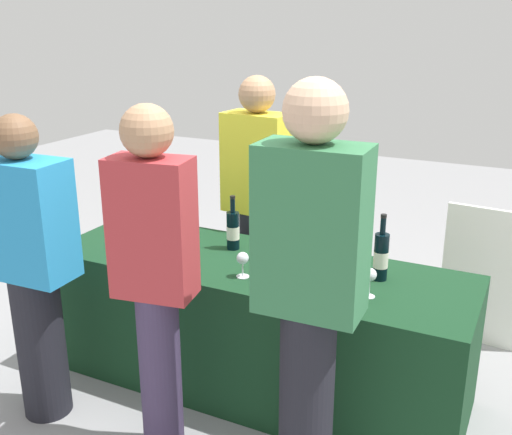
{
  "coord_description": "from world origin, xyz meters",
  "views": [
    {
      "loc": [
        1.28,
        -2.6,
        1.94
      ],
      "look_at": [
        0.0,
        0.0,
        0.97
      ],
      "focal_mm": 42.34,
      "sensor_mm": 36.0,
      "label": 1
    }
  ],
  "objects_px": {
    "guest_0": "(31,264)",
    "menu_board": "(483,277)",
    "wine_glass_1": "(171,239)",
    "guest_2": "(310,289)",
    "wine_bottle_3": "(276,239)",
    "wine_bottle_0": "(158,216)",
    "wine_glass_2": "(243,260)",
    "wine_bottle_4": "(294,244)",
    "guest_1": "(155,273)",
    "wine_bottle_5": "(336,250)",
    "wine_bottle_6": "(381,256)",
    "wine_glass_0": "(125,230)",
    "server_pouring": "(257,199)",
    "wine_bottle_2": "(233,230)",
    "wine_glass_3": "(370,276)",
    "wine_bottle_1": "(182,221)"
  },
  "relations": [
    {
      "from": "guest_0",
      "to": "menu_board",
      "type": "xyz_separation_m",
      "value": [
        1.89,
        1.72,
        -0.38
      ]
    },
    {
      "from": "wine_glass_1",
      "to": "guest_2",
      "type": "height_order",
      "value": "guest_2"
    },
    {
      "from": "wine_bottle_3",
      "to": "wine_bottle_0",
      "type": "bearing_deg",
      "value": 174.67
    },
    {
      "from": "wine_glass_2",
      "to": "menu_board",
      "type": "distance_m",
      "value": 1.63
    },
    {
      "from": "wine_bottle_4",
      "to": "wine_glass_1",
      "type": "bearing_deg",
      "value": -161.53
    },
    {
      "from": "guest_1",
      "to": "guest_2",
      "type": "bearing_deg",
      "value": -6.46
    },
    {
      "from": "wine_bottle_5",
      "to": "guest_2",
      "type": "distance_m",
      "value": 0.74
    },
    {
      "from": "wine_bottle_6",
      "to": "guest_1",
      "type": "relative_size",
      "value": 0.21
    },
    {
      "from": "wine_bottle_3",
      "to": "menu_board",
      "type": "relative_size",
      "value": 0.37
    },
    {
      "from": "wine_glass_0",
      "to": "server_pouring",
      "type": "bearing_deg",
      "value": 55.63
    },
    {
      "from": "wine_bottle_0",
      "to": "menu_board",
      "type": "bearing_deg",
      "value": 26.65
    },
    {
      "from": "wine_bottle_2",
      "to": "server_pouring",
      "type": "distance_m",
      "value": 0.46
    },
    {
      "from": "wine_glass_2",
      "to": "wine_glass_3",
      "type": "relative_size",
      "value": 0.92
    },
    {
      "from": "wine_bottle_6",
      "to": "wine_glass_0",
      "type": "height_order",
      "value": "wine_bottle_6"
    },
    {
      "from": "wine_glass_0",
      "to": "menu_board",
      "type": "distance_m",
      "value": 2.15
    },
    {
      "from": "wine_glass_0",
      "to": "guest_0",
      "type": "xyz_separation_m",
      "value": [
        -0.11,
        -0.58,
        -0.01
      ]
    },
    {
      "from": "wine_glass_1",
      "to": "guest_2",
      "type": "xyz_separation_m",
      "value": [
        0.97,
        -0.5,
        0.13
      ]
    },
    {
      "from": "wine_bottle_5",
      "to": "wine_glass_2",
      "type": "bearing_deg",
      "value": -144.67
    },
    {
      "from": "wine_glass_1",
      "to": "server_pouring",
      "type": "height_order",
      "value": "server_pouring"
    },
    {
      "from": "wine_bottle_1",
      "to": "wine_bottle_6",
      "type": "xyz_separation_m",
      "value": [
        1.16,
        -0.04,
        0.01
      ]
    },
    {
      "from": "wine_bottle_3",
      "to": "server_pouring",
      "type": "height_order",
      "value": "server_pouring"
    },
    {
      "from": "wine_glass_0",
      "to": "guest_1",
      "type": "relative_size",
      "value": 0.09
    },
    {
      "from": "wine_bottle_3",
      "to": "menu_board",
      "type": "height_order",
      "value": "wine_bottle_3"
    },
    {
      "from": "server_pouring",
      "to": "menu_board",
      "type": "height_order",
      "value": "server_pouring"
    },
    {
      "from": "wine_bottle_0",
      "to": "wine_glass_2",
      "type": "bearing_deg",
      "value": -24.89
    },
    {
      "from": "wine_bottle_6",
      "to": "guest_0",
      "type": "distance_m",
      "value": 1.68
    },
    {
      "from": "wine_glass_3",
      "to": "wine_glass_1",
      "type": "bearing_deg",
      "value": -179.76
    },
    {
      "from": "wine_bottle_2",
      "to": "server_pouring",
      "type": "bearing_deg",
      "value": 99.37
    },
    {
      "from": "wine_bottle_6",
      "to": "wine_glass_3",
      "type": "xyz_separation_m",
      "value": [
        0.01,
        -0.22,
        -0.02
      ]
    },
    {
      "from": "server_pouring",
      "to": "wine_bottle_5",
      "type": "bearing_deg",
      "value": 149.24
    },
    {
      "from": "wine_bottle_3",
      "to": "wine_glass_2",
      "type": "xyz_separation_m",
      "value": [
        -0.06,
        -0.27,
        -0.03
      ]
    },
    {
      "from": "wine_bottle_2",
      "to": "guest_2",
      "type": "height_order",
      "value": "guest_2"
    },
    {
      "from": "wine_bottle_1",
      "to": "wine_bottle_4",
      "type": "height_order",
      "value": "wine_bottle_4"
    },
    {
      "from": "wine_bottle_0",
      "to": "guest_0",
      "type": "relative_size",
      "value": 0.2
    },
    {
      "from": "wine_glass_2",
      "to": "wine_glass_3",
      "type": "height_order",
      "value": "wine_glass_3"
    },
    {
      "from": "wine_bottle_1",
      "to": "wine_bottle_6",
      "type": "distance_m",
      "value": 1.16
    },
    {
      "from": "wine_bottle_0",
      "to": "wine_bottle_3",
      "type": "distance_m",
      "value": 0.79
    },
    {
      "from": "wine_glass_0",
      "to": "menu_board",
      "type": "height_order",
      "value": "menu_board"
    },
    {
      "from": "menu_board",
      "to": "wine_bottle_4",
      "type": "bearing_deg",
      "value": -125.81
    },
    {
      "from": "wine_bottle_1",
      "to": "guest_0",
      "type": "bearing_deg",
      "value": -111.95
    },
    {
      "from": "wine_bottle_6",
      "to": "guest_0",
      "type": "height_order",
      "value": "guest_0"
    },
    {
      "from": "wine_glass_3",
      "to": "guest_1",
      "type": "bearing_deg",
      "value": -145.76
    },
    {
      "from": "wine_bottle_1",
      "to": "wine_glass_3",
      "type": "height_order",
      "value": "wine_bottle_1"
    },
    {
      "from": "guest_1",
      "to": "guest_2",
      "type": "relative_size",
      "value": 0.93
    },
    {
      "from": "wine_glass_3",
      "to": "guest_0",
      "type": "height_order",
      "value": "guest_0"
    },
    {
      "from": "wine_bottle_1",
      "to": "guest_0",
      "type": "xyz_separation_m",
      "value": [
        -0.33,
        -0.82,
        -0.02
      ]
    },
    {
      "from": "guest_1",
      "to": "wine_bottle_2",
      "type": "bearing_deg",
      "value": 84.21
    },
    {
      "from": "wine_bottle_3",
      "to": "wine_glass_3",
      "type": "relative_size",
      "value": 2.32
    },
    {
      "from": "wine_glass_3",
      "to": "server_pouring",
      "type": "height_order",
      "value": "server_pouring"
    },
    {
      "from": "wine_bottle_2",
      "to": "wine_glass_2",
      "type": "bearing_deg",
      "value": -54.79
    }
  ]
}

